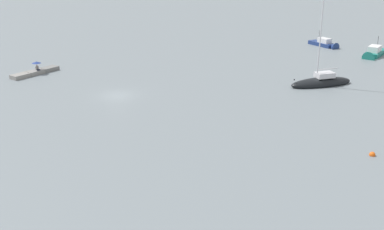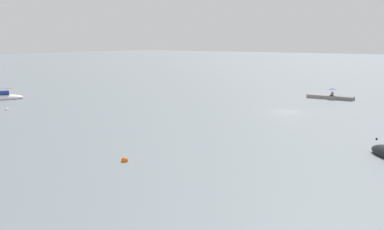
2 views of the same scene
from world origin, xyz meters
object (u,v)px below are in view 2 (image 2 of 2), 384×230
mooring_buoy_near (125,160)px  mooring_buoy_mid (7,110)px  umbrella_open_navy (333,89)px  sailboat_white_far (1,98)px  person_seated_grey_left (332,94)px

mooring_buoy_near → mooring_buoy_mid: bearing=-17.4°
umbrella_open_navy → sailboat_white_far: sailboat_white_far is taller
person_seated_grey_left → mooring_buoy_mid: (31.44, 37.37, -0.74)m
sailboat_white_far → mooring_buoy_mid: 12.25m
mooring_buoy_near → umbrella_open_navy: bearing=-89.4°
sailboat_white_far → umbrella_open_navy: bearing=-114.0°
umbrella_open_navy → sailboat_white_far: 52.84m
mooring_buoy_mid → sailboat_white_far: bearing=-28.1°
person_seated_grey_left → mooring_buoy_mid: bearing=53.7°
mooring_buoy_mid → umbrella_open_navy: bearing=-130.0°
person_seated_grey_left → mooring_buoy_mid: 48.84m
umbrella_open_navy → mooring_buoy_mid: (31.44, 37.47, -1.60)m
umbrella_open_navy → person_seated_grey_left: bearing=86.7°
sailboat_white_far → mooring_buoy_mid: (-10.80, 5.77, -0.26)m
person_seated_grey_left → umbrella_open_navy: 0.86m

